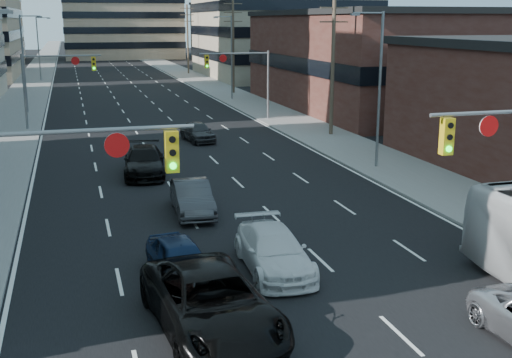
{
  "coord_description": "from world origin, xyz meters",
  "views": [
    {
      "loc": [
        -6.55,
        -8.44,
        8.48
      ],
      "look_at": [
        0.51,
        15.96,
        2.2
      ],
      "focal_mm": 45.0,
      "sensor_mm": 36.0,
      "label": 1
    }
  ],
  "objects": [
    {
      "name": "utility_pole_distant",
      "position": [
        12.2,
        96.0,
        5.78
      ],
      "size": [
        2.2,
        0.28,
        11.0
      ],
      "color": "#4C3D2D",
      "rests_on": "ground"
    },
    {
      "name": "utility_pole_midblock",
      "position": [
        12.2,
        66.0,
        5.78
      ],
      "size": [
        2.2,
        0.28,
        11.0
      ],
      "color": "#4C3D2D",
      "rests_on": "ground"
    },
    {
      "name": "bg_block_right",
      "position": [
        32.0,
        130.0,
        6.0
      ],
      "size": [
        22.0,
        22.0,
        12.0
      ],
      "primitive_type": "cube",
      "color": "gray",
      "rests_on": "ground"
    },
    {
      "name": "streetlight_left_far",
      "position": [
        -10.34,
        90.0,
        5.05
      ],
      "size": [
        2.03,
        0.22,
        9.0
      ],
      "color": "slate",
      "rests_on": "ground"
    },
    {
      "name": "signal_far_right",
      "position": [
        7.68,
        45.0,
        4.3
      ],
      "size": [
        6.09,
        0.33,
        6.0
      ],
      "color": "slate",
      "rests_on": "ground"
    },
    {
      "name": "sedan_black_far",
      "position": [
        -2.8,
        27.13,
        0.79
      ],
      "size": [
        2.79,
        5.67,
        1.59
      ],
      "primitive_type": "imported",
      "rotation": [
        0.0,
        0.0,
        -0.11
      ],
      "color": "black",
      "rests_on": "ground"
    },
    {
      "name": "signal_near_left",
      "position": [
        -7.45,
        8.0,
        4.33
      ],
      "size": [
        6.59,
        0.33,
        6.0
      ],
      "color": "slate",
      "rests_on": "ground"
    },
    {
      "name": "utility_pole_block",
      "position": [
        12.2,
        36.0,
        5.78
      ],
      "size": [
        2.2,
        0.28,
        11.0
      ],
      "color": "#4C3D2D",
      "rests_on": "ground"
    },
    {
      "name": "office_right_far",
      "position": [
        25.0,
        88.0,
        7.0
      ],
      "size": [
        22.0,
        28.0,
        14.0
      ],
      "primitive_type": "cube",
      "color": "gray",
      "rests_on": "ground"
    },
    {
      "name": "black_pickup",
      "position": [
        -3.19,
        7.68,
        0.88
      ],
      "size": [
        3.51,
        6.6,
        1.77
      ],
      "primitive_type": "imported",
      "rotation": [
        0.0,
        0.0,
        0.09
      ],
      "color": "black",
      "rests_on": "ground"
    },
    {
      "name": "sedan_blue",
      "position": [
        -3.39,
        11.69,
        0.7
      ],
      "size": [
        2.13,
        4.29,
        1.41
      ],
      "primitive_type": "imported",
      "rotation": [
        0.0,
        0.0,
        0.12
      ],
      "color": "#0E1D39",
      "rests_on": "ground"
    },
    {
      "name": "road_surface",
      "position": [
        0.0,
        130.0,
        0.01
      ],
      "size": [
        18.0,
        300.0,
        0.02
      ],
      "primitive_type": "cube",
      "color": "black",
      "rests_on": "ground"
    },
    {
      "name": "sidewalk_left",
      "position": [
        -11.5,
        130.0,
        0.07
      ],
      "size": [
        5.0,
        300.0,
        0.15
      ],
      "primitive_type": "cube",
      "color": "slate",
      "rests_on": "ground"
    },
    {
      "name": "sedan_grey_right",
      "position": [
        2.09,
        36.59,
        0.71
      ],
      "size": [
        2.22,
        4.38,
        1.43
      ],
      "primitive_type": "imported",
      "rotation": [
        0.0,
        0.0,
        0.13
      ],
      "color": "#2B2C2E",
      "rests_on": "ground"
    },
    {
      "name": "signal_far_left",
      "position": [
        -7.68,
        45.0,
        4.3
      ],
      "size": [
        6.09,
        0.33,
        6.0
      ],
      "color": "slate",
      "rests_on": "ground"
    },
    {
      "name": "sedan_grey_center",
      "position": [
        -1.6,
        19.04,
        0.74
      ],
      "size": [
        1.79,
        4.59,
        1.49
      ],
      "primitive_type": "imported",
      "rotation": [
        0.0,
        0.0,
        -0.05
      ],
      "color": "#343437",
      "rests_on": "ground"
    },
    {
      "name": "white_van",
      "position": [
        -0.13,
        11.56,
        0.73
      ],
      "size": [
        2.25,
        5.11,
        1.46
      ],
      "primitive_type": "imported",
      "rotation": [
        0.0,
        0.0,
        -0.04
      ],
      "color": "silver",
      "rests_on": "ground"
    },
    {
      "name": "streetlight_right_far",
      "position": [
        10.34,
        60.0,
        5.05
      ],
      "size": [
        2.03,
        0.22,
        9.0
      ],
      "color": "slate",
      "rests_on": "ground"
    },
    {
      "name": "streetlight_right_near",
      "position": [
        10.34,
        25.0,
        5.05
      ],
      "size": [
        2.03,
        0.22,
        9.0
      ],
      "color": "slate",
      "rests_on": "ground"
    },
    {
      "name": "streetlight_left_mid",
      "position": [
        -10.34,
        55.0,
        5.05
      ],
      "size": [
        2.03,
        0.22,
        9.0
      ],
      "color": "slate",
      "rests_on": "ground"
    },
    {
      "name": "storefront_right_mid",
      "position": [
        24.0,
        50.0,
        4.5
      ],
      "size": [
        20.0,
        30.0,
        9.0
      ],
      "primitive_type": "cube",
      "color": "#472119",
      "rests_on": "ground"
    },
    {
      "name": "sidewalk_right",
      "position": [
        11.5,
        130.0,
        0.07
      ],
      "size": [
        5.0,
        300.0,
        0.15
      ],
      "primitive_type": "cube",
      "color": "slate",
      "rests_on": "ground"
    }
  ]
}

